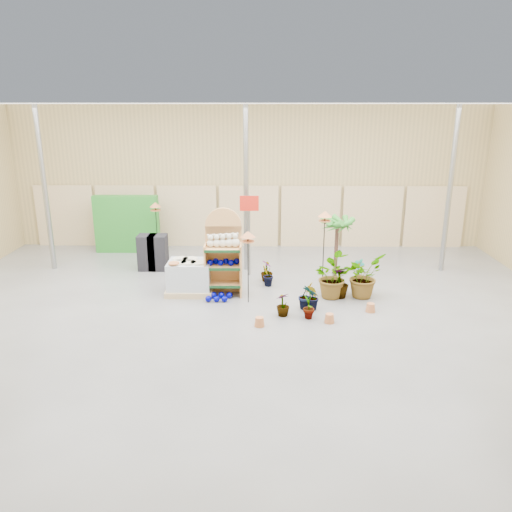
{
  "coord_description": "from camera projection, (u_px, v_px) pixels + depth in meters",
  "views": [
    {
      "loc": [
        0.47,
        -9.95,
        4.49
      ],
      "look_at": [
        0.3,
        1.5,
        1.0
      ],
      "focal_mm": 35.0,
      "sensor_mm": 36.0,
      "label": 1
    }
  ],
  "objects": [
    {
      "name": "charcoal_planters",
      "position": [
        153.0,
        252.0,
        14.02
      ],
      "size": [
        0.8,
        0.5,
        1.0
      ],
      "color": "black",
      "rests_on": "ground"
    },
    {
      "name": "potted_plant_3",
      "position": [
        340.0,
        282.0,
        12.01
      ],
      "size": [
        0.52,
        0.52,
        0.78
      ],
      "primitive_type": "imported",
      "rotation": [
        0.0,
        0.0,
        3.36
      ],
      "color": "#2D8126",
      "rests_on": "ground"
    },
    {
      "name": "bird_table_right",
      "position": [
        325.0,
        217.0,
        11.93
      ],
      "size": [
        0.34,
        0.34,
        2.05
      ],
      "color": "black",
      "rests_on": "ground"
    },
    {
      "name": "gazing_balls_floor",
      "position": [
        219.0,
        297.0,
        11.91
      ],
      "size": [
        0.63,
        0.39,
        0.15
      ],
      "color": "#000186",
      "rests_on": "ground"
    },
    {
      "name": "palm",
      "position": [
        337.0,
        223.0,
        13.09
      ],
      "size": [
        0.7,
        0.7,
        1.76
      ],
      "color": "#41291F",
      "rests_on": "ground"
    },
    {
      "name": "potted_plant_9",
      "position": [
        313.0,
        297.0,
        11.26
      ],
      "size": [
        0.32,
        0.38,
        0.62
      ],
      "primitive_type": "imported",
      "rotation": [
        0.0,
        0.0,
        4.86
      ],
      "color": "#2D8126",
      "rests_on": "ground"
    },
    {
      "name": "offer_sign",
      "position": [
        249.0,
        219.0,
        13.22
      ],
      "size": [
        0.5,
        0.08,
        2.2
      ],
      "color": "gray",
      "rests_on": "ground"
    },
    {
      "name": "potted_plant_2",
      "position": [
        330.0,
        276.0,
        11.99
      ],
      "size": [
        1.03,
        1.13,
        1.06
      ],
      "primitive_type": "imported",
      "rotation": [
        0.0,
        0.0,
        1.81
      ],
      "color": "#2D8126",
      "rests_on": "ground"
    },
    {
      "name": "room",
      "position": [
        242.0,
        211.0,
        11.06
      ],
      "size": [
        15.2,
        12.1,
        4.7
      ],
      "color": "#5F5F5F",
      "rests_on": "ground"
    },
    {
      "name": "potted_plant_10",
      "position": [
        363.0,
        275.0,
        12.02
      ],
      "size": [
        1.26,
        1.28,
        1.07
      ],
      "primitive_type": "imported",
      "rotation": [
        0.0,
        0.0,
        0.86
      ],
      "color": "#2D8126",
      "rests_on": "ground"
    },
    {
      "name": "potted_plant_5",
      "position": [
        267.0,
        275.0,
        12.76
      ],
      "size": [
        0.39,
        0.41,
        0.59
      ],
      "primitive_type": "imported",
      "rotation": [
        0.0,
        0.0,
        4.15
      ],
      "color": "#2D8126",
      "rests_on": "ground"
    },
    {
      "name": "bird_table_back",
      "position": [
        155.0,
        207.0,
        14.66
      ],
      "size": [
        0.34,
        0.34,
        1.74
      ],
      "color": "black",
      "rests_on": "ground"
    },
    {
      "name": "potted_plant_11",
      "position": [
        267.0,
        271.0,
        13.13
      ],
      "size": [
        0.38,
        0.38,
        0.57
      ],
      "primitive_type": "imported",
      "rotation": [
        0.0,
        0.0,
        1.8
      ],
      "color": "#2D8126",
      "rests_on": "ground"
    },
    {
      "name": "pallet_stack",
      "position": [
        190.0,
        277.0,
        12.31
      ],
      "size": [
        1.15,
        0.96,
        0.84
      ],
      "rotation": [
        0.0,
        0.0,
        -0.01
      ],
      "color": "tan",
      "rests_on": "ground"
    },
    {
      "name": "potted_plant_1",
      "position": [
        306.0,
        295.0,
        11.35
      ],
      "size": [
        0.46,
        0.45,
        0.65
      ],
      "primitive_type": "imported",
      "rotation": [
        0.0,
        0.0,
        0.66
      ],
      "color": "#2D8126",
      "rests_on": "ground"
    },
    {
      "name": "trellis_stock",
      "position": [
        127.0,
        224.0,
        15.6
      ],
      "size": [
        2.0,
        0.3,
        1.8
      ],
      "primitive_type": "cube",
      "color": "#237622",
      "rests_on": "ground"
    },
    {
      "name": "teddy_bears",
      "position": [
        224.0,
        241.0,
        11.93
      ],
      "size": [
        0.79,
        0.22,
        0.35
      ],
      "color": "beige",
      "rests_on": "display_shelf"
    },
    {
      "name": "display_shelf",
      "position": [
        224.0,
        255.0,
        12.13
      ],
      "size": [
        0.9,
        0.57,
        2.13
      ],
      "rotation": [
        0.0,
        0.0,
        0.01
      ],
      "color": "#B88149",
      "rests_on": "ground"
    },
    {
      "name": "potted_plant_7",
      "position": [
        283.0,
        304.0,
        10.99
      ],
      "size": [
        0.41,
        0.41,
        0.53
      ],
      "primitive_type": "imported",
      "rotation": [
        0.0,
        0.0,
        3.68
      ],
      "color": "#2D8126",
      "rests_on": "ground"
    },
    {
      "name": "potted_plant_8",
      "position": [
        310.0,
        302.0,
        10.79
      ],
      "size": [
        0.47,
        0.51,
        0.79
      ],
      "primitive_type": "imported",
      "rotation": [
        0.0,
        0.0,
        2.16
      ],
      "color": "#2D8126",
      "rests_on": "ground"
    },
    {
      "name": "potted_plant_4",
      "position": [
        359.0,
        271.0,
        13.07
      ],
      "size": [
        0.38,
        0.39,
        0.62
      ],
      "primitive_type": "imported",
      "rotation": [
        0.0,
        0.0,
        5.4
      ],
      "color": "#2D8126",
      "rests_on": "ground"
    },
    {
      "name": "bird_table_front",
      "position": [
        248.0,
        237.0,
        11.34
      ],
      "size": [
        0.34,
        0.34,
        1.73
      ],
      "color": "black",
      "rests_on": "ground"
    },
    {
      "name": "gazing_balls_shelf",
      "position": [
        223.0,
        262.0,
        12.06
      ],
      "size": [
        0.78,
        0.27,
        0.15
      ],
      "color": "#000186",
      "rests_on": "display_shelf"
    }
  ]
}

